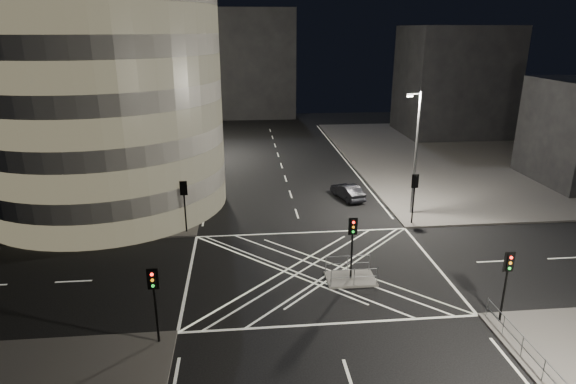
{
  "coord_description": "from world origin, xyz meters",
  "views": [
    {
      "loc": [
        -4.45,
        -27.38,
        14.75
      ],
      "look_at": [
        -1.05,
        6.94,
        3.0
      ],
      "focal_mm": 30.0,
      "sensor_mm": 36.0,
      "label": 1
    }
  ],
  "objects": [
    {
      "name": "ground",
      "position": [
        0.0,
        0.0,
        0.0
      ],
      "size": [
        120.0,
        120.0,
        0.0
      ],
      "primitive_type": "plane",
      "color": "black",
      "rests_on": "ground"
    },
    {
      "name": "sidewalk_far_left",
      "position": [
        -29.0,
        27.0,
        0.07
      ],
      "size": [
        42.0,
        42.0,
        0.15
      ],
      "primitive_type": "cube",
      "color": "#575452",
      "rests_on": "ground"
    },
    {
      "name": "sidewalk_far_right",
      "position": [
        29.0,
        27.0,
        0.07
      ],
      "size": [
        42.0,
        42.0,
        0.15
      ],
      "primitive_type": "cube",
      "color": "#575452",
      "rests_on": "ground"
    },
    {
      "name": "central_island",
      "position": [
        2.0,
        -1.5,
        0.07
      ],
      "size": [
        3.0,
        2.0,
        0.15
      ],
      "primitive_type": "cube",
      "color": "slate",
      "rests_on": "ground"
    },
    {
      "name": "office_tower_curved",
      "position": [
        -20.74,
        18.74,
        12.65
      ],
      "size": [
        30.0,
        29.0,
        27.2
      ],
      "color": "gray",
      "rests_on": "sidewalk_far_left"
    },
    {
      "name": "office_block_rear",
      "position": [
        -22.0,
        42.0,
        11.15
      ],
      "size": [
        24.0,
        16.0,
        22.0
      ],
      "primitive_type": "cube",
      "color": "gray",
      "rests_on": "sidewalk_far_left"
    },
    {
      "name": "building_right_far",
      "position": [
        26.0,
        40.0,
        7.65
      ],
      "size": [
        14.0,
        12.0,
        15.0
      ],
      "primitive_type": "cube",
      "color": "black",
      "rests_on": "sidewalk_far_right"
    },
    {
      "name": "building_far_end",
      "position": [
        -4.0,
        58.0,
        9.0
      ],
      "size": [
        18.0,
        8.0,
        18.0
      ],
      "primitive_type": "cube",
      "color": "black",
      "rests_on": "ground"
    },
    {
      "name": "tree_a",
      "position": [
        -10.5,
        9.0,
        4.71
      ],
      "size": [
        3.82,
        3.82,
        6.77
      ],
      "color": "black",
      "rests_on": "sidewalk_far_left"
    },
    {
      "name": "tree_b",
      "position": [
        -10.5,
        15.0,
        4.74
      ],
      "size": [
        5.07,
        5.07,
        7.52
      ],
      "color": "black",
      "rests_on": "sidewalk_far_left"
    },
    {
      "name": "tree_c",
      "position": [
        -10.5,
        21.0,
        4.81
      ],
      "size": [
        3.96,
        3.96,
        6.95
      ],
      "color": "black",
      "rests_on": "sidewalk_far_left"
    },
    {
      "name": "tree_d",
      "position": [
        -10.5,
        27.0,
        5.21
      ],
      "size": [
        5.43,
        5.43,
        8.19
      ],
      "color": "black",
      "rests_on": "sidewalk_far_left"
    },
    {
      "name": "tree_e",
      "position": [
        -10.5,
        33.0,
        4.41
      ],
      "size": [
        3.85,
        3.85,
        6.49
      ],
      "color": "black",
      "rests_on": "sidewalk_far_left"
    },
    {
      "name": "traffic_signal_fl",
      "position": [
        -8.8,
        6.8,
        2.91
      ],
      "size": [
        0.55,
        0.22,
        4.0
      ],
      "color": "black",
      "rests_on": "sidewalk_far_left"
    },
    {
      "name": "traffic_signal_nl",
      "position": [
        -8.8,
        -6.8,
        2.91
      ],
      "size": [
        0.55,
        0.22,
        4.0
      ],
      "color": "black",
      "rests_on": "sidewalk_near_left"
    },
    {
      "name": "traffic_signal_fr",
      "position": [
        8.8,
        6.8,
        2.91
      ],
      "size": [
        0.55,
        0.22,
        4.0
      ],
      "color": "black",
      "rests_on": "sidewalk_far_right"
    },
    {
      "name": "traffic_signal_nr",
      "position": [
        8.8,
        -6.8,
        2.91
      ],
      "size": [
        0.55,
        0.22,
        4.0
      ],
      "color": "black",
      "rests_on": "sidewalk_near_right"
    },
    {
      "name": "traffic_signal_island",
      "position": [
        2.0,
        -1.5,
        2.91
      ],
      "size": [
        0.55,
        0.22,
        4.0
      ],
      "color": "black",
      "rests_on": "central_island"
    },
    {
      "name": "street_lamp_left_near",
      "position": [
        -9.44,
        12.0,
        5.54
      ],
      "size": [
        1.25,
        0.25,
        10.0
      ],
      "color": "slate",
      "rests_on": "sidewalk_far_left"
    },
    {
      "name": "street_lamp_left_far",
      "position": [
        -9.44,
        30.0,
        5.54
      ],
      "size": [
        1.25,
        0.25,
        10.0
      ],
      "color": "slate",
      "rests_on": "sidewalk_far_left"
    },
    {
      "name": "street_lamp_right_far",
      "position": [
        9.44,
        9.0,
        5.54
      ],
      "size": [
        1.25,
        0.25,
        10.0
      ],
      "color": "slate",
      "rests_on": "sidewalk_far_right"
    },
    {
      "name": "railing_near_right",
      "position": [
        8.3,
        -12.15,
        0.7
      ],
      "size": [
        0.06,
        11.7,
        1.1
      ],
      "primitive_type": "cube",
      "color": "slate",
      "rests_on": "sidewalk_near_right"
    },
    {
      "name": "railing_island_south",
      "position": [
        2.0,
        -2.4,
        0.7
      ],
      "size": [
        2.8,
        0.06,
        1.1
      ],
      "primitive_type": "cube",
      "color": "slate",
      "rests_on": "central_island"
    },
    {
      "name": "railing_island_north",
      "position": [
        2.0,
        -0.6,
        0.7
      ],
      "size": [
        2.8,
        0.06,
        1.1
      ],
      "primitive_type": "cube",
      "color": "slate",
      "rests_on": "central_island"
    },
    {
      "name": "sedan",
      "position": [
        5.04,
        13.31,
        0.69
      ],
      "size": [
        2.58,
        4.46,
        1.39
      ],
      "primitive_type": "imported",
      "rotation": [
        0.0,
        0.0,
        3.42
      ],
      "color": "black",
      "rests_on": "ground"
    }
  ]
}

